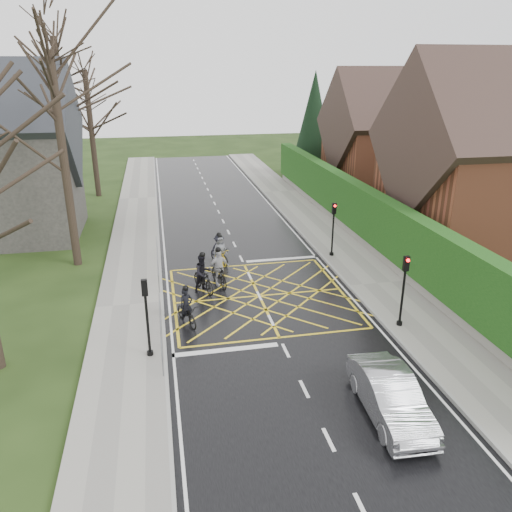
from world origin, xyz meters
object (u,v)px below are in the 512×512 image
object	(u,v)px
car	(390,396)
cyclist_rear	(187,311)
cyclist_back	(203,276)
cyclist_front	(219,271)
cyclist_mid	(219,252)
cyclist_lead	(220,254)

from	to	relation	value
car	cyclist_rear	bearing A→B (deg)	131.21
cyclist_rear	car	world-z (taller)	cyclist_rear
car	cyclist_back	bearing A→B (deg)	117.17
cyclist_front	car	xyz separation A→B (m)	(3.91, -10.93, -0.05)
cyclist_rear	cyclist_mid	xyz separation A→B (m)	(2.27, 6.71, 0.08)
cyclist_rear	cyclist_front	xyz separation A→B (m)	(1.85, 3.69, 0.18)
cyclist_back	cyclist_lead	distance (m)	3.65
cyclist_rear	cyclist_back	xyz separation A→B (m)	(1.02, 3.17, 0.19)
cyclist_rear	cyclist_lead	size ratio (longest dim) A/B	1.03
cyclist_mid	cyclist_rear	bearing A→B (deg)	-132.25
cyclist_rear	car	bearing A→B (deg)	-72.47
cyclist_lead	cyclist_front	bearing A→B (deg)	-111.75
cyclist_front	car	distance (m)	11.61
cyclist_lead	cyclist_back	bearing A→B (deg)	-123.44
cyclist_front	cyclist_mid	bearing A→B (deg)	68.99
cyclist_front	cyclist_lead	size ratio (longest dim) A/B	1.14
cyclist_rear	car	distance (m)	9.26
cyclist_lead	cyclist_mid	bearing A→B (deg)	94.67
cyclist_rear	cyclist_front	bearing A→B (deg)	42.35
cyclist_rear	cyclist_mid	size ratio (longest dim) A/B	0.99
cyclist_lead	car	world-z (taller)	cyclist_lead
cyclist_lead	car	distance (m)	14.26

